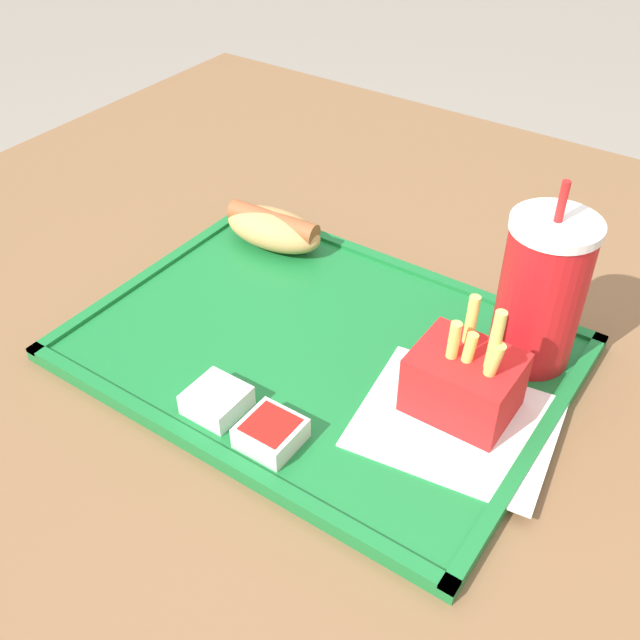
{
  "coord_description": "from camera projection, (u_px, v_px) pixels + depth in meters",
  "views": [
    {
      "loc": [
        0.28,
        -0.44,
        1.18
      ],
      "look_at": [
        -0.01,
        -0.01,
        0.76
      ],
      "focal_mm": 42.0,
      "sensor_mm": 36.0,
      "label": 1
    }
  ],
  "objects": [
    {
      "name": "dining_table",
      "position": [
        331.0,
        570.0,
        0.92
      ],
      "size": [
        1.19,
        1.09,
        0.72
      ],
      "color": "brown",
      "rests_on": "ground_plane"
    },
    {
      "name": "food_tray",
      "position": [
        320.0,
        349.0,
        0.68
      ],
      "size": [
        0.43,
        0.31,
        0.01
      ],
      "color": "#197233",
      "rests_on": "dining_table"
    },
    {
      "name": "paper_napkin",
      "position": [
        457.0,
        422.0,
        0.6
      ],
      "size": [
        0.17,
        0.15,
        0.0
      ],
      "color": "white",
      "rests_on": "food_tray"
    },
    {
      "name": "soda_cup",
      "position": [
        541.0,
        292.0,
        0.63
      ],
      "size": [
        0.07,
        0.07,
        0.17
      ],
      "color": "red",
      "rests_on": "food_tray"
    },
    {
      "name": "hot_dog_far",
      "position": [
        273.0,
        228.0,
        0.8
      ],
      "size": [
        0.12,
        0.06,
        0.04
      ],
      "color": "tan",
      "rests_on": "food_tray"
    },
    {
      "name": "fries_carton",
      "position": [
        465.0,
        381.0,
        0.6
      ],
      "size": [
        0.08,
        0.07,
        0.11
      ],
      "color": "red",
      "rests_on": "food_tray"
    },
    {
      "name": "sauce_cup_mayo",
      "position": [
        217.0,
        400.0,
        0.61
      ],
      "size": [
        0.04,
        0.04,
        0.02
      ],
      "color": "silver",
      "rests_on": "food_tray"
    },
    {
      "name": "sauce_cup_ketchup",
      "position": [
        271.0,
        432.0,
        0.58
      ],
      "size": [
        0.04,
        0.04,
        0.02
      ],
      "color": "silver",
      "rests_on": "food_tray"
    }
  ]
}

